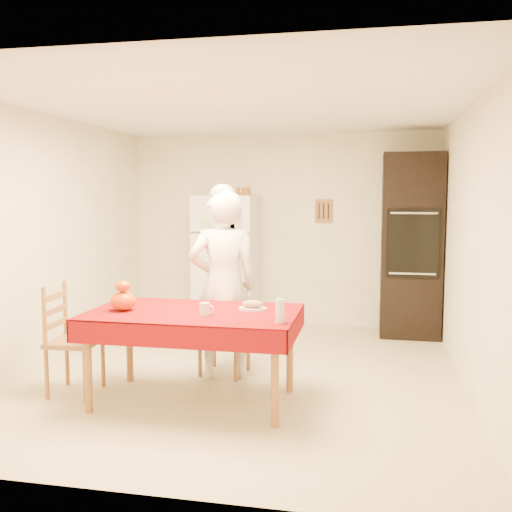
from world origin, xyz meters
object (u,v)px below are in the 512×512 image
(oven_cabinet, at_px, (411,245))
(dining_table, at_px, (194,319))
(wine_glass, at_px, (280,311))
(pumpkin_lower, at_px, (123,301))
(seated_woman, at_px, (223,286))
(refrigerator, at_px, (227,262))
(bread_plate, at_px, (253,309))
(chair_left, at_px, (68,335))
(chair_far, at_px, (227,320))
(coffee_mug, at_px, (205,309))

(oven_cabinet, height_order, dining_table, oven_cabinet)
(wine_glass, bearing_deg, oven_cabinet, 69.31)
(dining_table, bearing_deg, pumpkin_lower, -170.79)
(seated_woman, bearing_deg, refrigerator, -95.04)
(bread_plate, bearing_deg, chair_left, -174.75)
(chair_far, bearing_deg, coffee_mug, -77.99)
(chair_left, height_order, bread_plate, chair_left)
(refrigerator, bearing_deg, oven_cabinet, 1.18)
(seated_woman, relative_size, pumpkin_lower, 8.33)
(chair_left, xyz_separation_m, bread_plate, (1.59, 0.15, 0.26))
(refrigerator, relative_size, chair_far, 1.79)
(refrigerator, bearing_deg, bread_plate, -71.08)
(refrigerator, relative_size, pumpkin_lower, 8.11)
(pumpkin_lower, bearing_deg, seated_woman, 48.69)
(oven_cabinet, height_order, wine_glass, oven_cabinet)
(chair_left, bearing_deg, chair_far, -57.74)
(bread_plate, bearing_deg, pumpkin_lower, -167.11)
(dining_table, height_order, coffee_mug, coffee_mug)
(seated_woman, bearing_deg, bread_plate, 108.63)
(oven_cabinet, xyz_separation_m, coffee_mug, (-1.74, -2.84, -0.29))
(pumpkin_lower, bearing_deg, oven_cabinet, 48.66)
(oven_cabinet, distance_m, chair_left, 4.09)
(refrigerator, bearing_deg, pumpkin_lower, -93.64)
(pumpkin_lower, relative_size, wine_glass, 1.19)
(chair_far, xyz_separation_m, wine_glass, (0.69, -1.12, 0.34))
(coffee_mug, bearing_deg, seated_woman, 94.14)
(dining_table, bearing_deg, bread_plate, 17.29)
(wine_glass, bearing_deg, chair_far, 121.68)
(oven_cabinet, distance_m, pumpkin_lower, 3.72)
(dining_table, relative_size, pumpkin_lower, 8.11)
(refrigerator, height_order, wine_glass, refrigerator)
(oven_cabinet, xyz_separation_m, dining_table, (-1.88, -2.70, -0.41))
(chair_far, xyz_separation_m, seated_woman, (0.02, -0.19, 0.36))
(chair_left, distance_m, pumpkin_lower, 0.66)
(refrigerator, xyz_separation_m, dining_table, (0.40, -2.65, -0.16))
(refrigerator, height_order, pumpkin_lower, refrigerator)
(pumpkin_lower, bearing_deg, dining_table, 9.21)
(seated_woman, bearing_deg, chair_left, 9.81)
(chair_far, distance_m, chair_left, 1.46)
(refrigerator, height_order, seated_woman, seated_woman)
(seated_woman, bearing_deg, coffee_mug, 75.68)
(coffee_mug, height_order, bread_plate, coffee_mug)
(pumpkin_lower, distance_m, wine_glass, 1.34)
(oven_cabinet, distance_m, dining_table, 3.32)
(coffee_mug, bearing_deg, pumpkin_lower, 175.72)
(wine_glass, bearing_deg, pumpkin_lower, 171.86)
(coffee_mug, relative_size, wine_glass, 0.57)
(chair_left, bearing_deg, pumpkin_lower, -102.05)
(oven_cabinet, distance_m, chair_far, 2.67)
(seated_woman, height_order, bread_plate, seated_woman)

